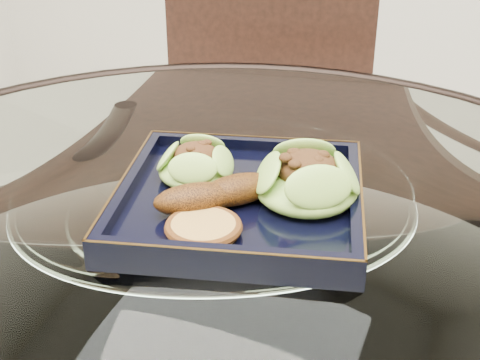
% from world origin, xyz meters
% --- Properties ---
extents(dining_table, '(1.13, 1.13, 0.77)m').
position_xyz_m(dining_table, '(-0.00, -0.00, 0.60)').
color(dining_table, white).
rests_on(dining_table, ground).
extents(dining_chair, '(0.50, 0.50, 0.99)m').
position_xyz_m(dining_chair, '(-0.14, 0.52, 0.55)').
color(dining_chair, black).
rests_on(dining_chair, ground).
extents(navy_plate, '(0.33, 0.33, 0.02)m').
position_xyz_m(navy_plate, '(0.02, 0.03, 0.77)').
color(navy_plate, black).
rests_on(navy_plate, dining_table).
extents(lettuce_wrap_left, '(0.10, 0.10, 0.03)m').
position_xyz_m(lettuce_wrap_left, '(-0.05, 0.05, 0.80)').
color(lettuce_wrap_left, '#5D8D29').
rests_on(lettuce_wrap_left, navy_plate).
extents(lettuce_wrap_right, '(0.12, 0.12, 0.04)m').
position_xyz_m(lettuce_wrap_right, '(0.09, 0.05, 0.80)').
color(lettuce_wrap_right, '#70A630').
rests_on(lettuce_wrap_right, navy_plate).
extents(roasted_plantain, '(0.15, 0.16, 0.03)m').
position_xyz_m(roasted_plantain, '(0.02, 0.01, 0.80)').
color(roasted_plantain, '#572C09').
rests_on(roasted_plantain, navy_plate).
extents(crumb_patty, '(0.09, 0.09, 0.01)m').
position_xyz_m(crumb_patty, '(0.01, -0.06, 0.79)').
color(crumb_patty, gold).
rests_on(crumb_patty, navy_plate).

